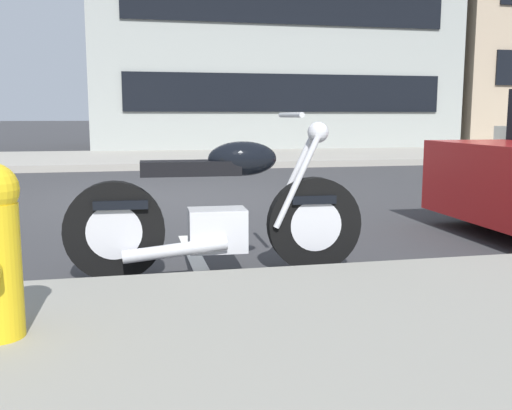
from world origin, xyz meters
TOP-DOWN VIEW (x-y plane):
  - ground_plane at (0.00, 0.00)m, footprint 260.00×260.00m
  - parking_stall_stripe at (0.00, -3.66)m, footprint 0.12×2.20m
  - parked_motorcycle at (0.12, -3.96)m, footprint 2.09×0.62m
  - townhouse_corner_block at (4.19, 13.17)m, footprint 11.41×8.30m

SIDE VIEW (x-z plane):
  - ground_plane at x=0.00m, z-range 0.00..0.00m
  - parking_stall_stripe at x=0.00m, z-range 0.00..0.01m
  - parked_motorcycle at x=0.12m, z-range -0.13..1.01m
  - townhouse_corner_block at x=4.19m, z-range 0.00..8.09m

